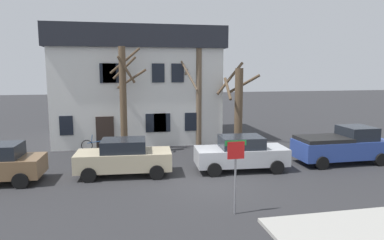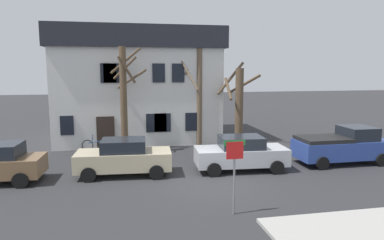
{
  "view_description": "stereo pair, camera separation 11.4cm",
  "coord_description": "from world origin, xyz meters",
  "px_view_note": "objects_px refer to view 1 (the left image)",
  "views": [
    {
      "loc": [
        -3.82,
        -14.33,
        5.05
      ],
      "look_at": [
        -0.26,
        2.96,
        2.47
      ],
      "focal_mm": 32.68,
      "sensor_mm": 36.0,
      "label": 1
    },
    {
      "loc": [
        -3.7,
        -14.35,
        5.05
      ],
      "look_at": [
        -0.26,
        2.96,
        2.47
      ],
      "focal_mm": 32.68,
      "sensor_mm": 36.0,
      "label": 2
    }
  ],
  "objects_px": {
    "tree_bare_far": "(238,104)",
    "pickup_truck_blue": "(342,146)",
    "car_beige_sedan": "(124,157)",
    "bicycle_leaning": "(95,145)",
    "tree_bare_near": "(124,97)",
    "car_silver_sedan": "(241,153)",
    "building_main": "(137,84)",
    "tree_bare_mid": "(197,90)",
    "street_sign_pole": "(236,163)"
  },
  "relations": [
    {
      "from": "car_silver_sedan",
      "to": "pickup_truck_blue",
      "type": "distance_m",
      "value": 5.82
    },
    {
      "from": "building_main",
      "to": "tree_bare_far",
      "type": "xyz_separation_m",
      "value": [
        6.28,
        -4.51,
        -1.19
      ]
    },
    {
      "from": "tree_bare_far",
      "to": "pickup_truck_blue",
      "type": "relative_size",
      "value": 1.1
    },
    {
      "from": "tree_bare_far",
      "to": "car_silver_sedan",
      "type": "relative_size",
      "value": 1.19
    },
    {
      "from": "building_main",
      "to": "tree_bare_near",
      "type": "height_order",
      "value": "building_main"
    },
    {
      "from": "car_beige_sedan",
      "to": "bicycle_leaning",
      "type": "bearing_deg",
      "value": 107.27
    },
    {
      "from": "building_main",
      "to": "street_sign_pole",
      "type": "height_order",
      "value": "building_main"
    },
    {
      "from": "tree_bare_far",
      "to": "building_main",
      "type": "bearing_deg",
      "value": 144.3
    },
    {
      "from": "tree_bare_far",
      "to": "pickup_truck_blue",
      "type": "bearing_deg",
      "value": -50.37
    },
    {
      "from": "tree_bare_far",
      "to": "car_beige_sedan",
      "type": "bearing_deg",
      "value": -146.07
    },
    {
      "from": "pickup_truck_blue",
      "to": "building_main",
      "type": "bearing_deg",
      "value": 137.55
    },
    {
      "from": "pickup_truck_blue",
      "to": "tree_bare_near",
      "type": "bearing_deg",
      "value": 158.2
    },
    {
      "from": "building_main",
      "to": "bicycle_leaning",
      "type": "distance_m",
      "value": 6.1
    },
    {
      "from": "car_beige_sedan",
      "to": "car_silver_sedan",
      "type": "xyz_separation_m",
      "value": [
        5.77,
        -0.31,
        -0.01
      ]
    },
    {
      "from": "tree_bare_near",
      "to": "car_beige_sedan",
      "type": "distance_m",
      "value": 5.17
    },
    {
      "from": "car_beige_sedan",
      "to": "street_sign_pole",
      "type": "xyz_separation_m",
      "value": [
        3.74,
        -5.42,
        0.98
      ]
    },
    {
      "from": "tree_bare_mid",
      "to": "pickup_truck_blue",
      "type": "relative_size",
      "value": 1.54
    },
    {
      "from": "tree_bare_near",
      "to": "tree_bare_mid",
      "type": "height_order",
      "value": "tree_bare_mid"
    },
    {
      "from": "tree_bare_mid",
      "to": "tree_bare_far",
      "type": "xyz_separation_m",
      "value": [
        2.51,
        -0.98,
        -0.9
      ]
    },
    {
      "from": "tree_bare_far",
      "to": "pickup_truck_blue",
      "type": "height_order",
      "value": "tree_bare_far"
    },
    {
      "from": "tree_bare_far",
      "to": "car_beige_sedan",
      "type": "xyz_separation_m",
      "value": [
        -7.39,
        -4.97,
        -1.92
      ]
    },
    {
      "from": "car_beige_sedan",
      "to": "pickup_truck_blue",
      "type": "bearing_deg",
      "value": -0.51
    },
    {
      "from": "building_main",
      "to": "tree_bare_mid",
      "type": "xyz_separation_m",
      "value": [
        3.77,
        -3.53,
        -0.29
      ]
    },
    {
      "from": "tree_bare_mid",
      "to": "bicycle_leaning",
      "type": "xyz_separation_m",
      "value": [
        -6.57,
        -0.51,
        -3.32
      ]
    },
    {
      "from": "tree_bare_mid",
      "to": "car_beige_sedan",
      "type": "relative_size",
      "value": 1.68
    },
    {
      "from": "tree_bare_mid",
      "to": "car_silver_sedan",
      "type": "distance_m",
      "value": 6.92
    },
    {
      "from": "tree_bare_near",
      "to": "car_silver_sedan",
      "type": "relative_size",
      "value": 1.37
    },
    {
      "from": "car_beige_sedan",
      "to": "tree_bare_mid",
      "type": "bearing_deg",
      "value": 50.67
    },
    {
      "from": "building_main",
      "to": "pickup_truck_blue",
      "type": "bearing_deg",
      "value": -42.45
    },
    {
      "from": "tree_bare_near",
      "to": "pickup_truck_blue",
      "type": "height_order",
      "value": "tree_bare_near"
    },
    {
      "from": "car_beige_sedan",
      "to": "tree_bare_near",
      "type": "bearing_deg",
      "value": 88.58
    },
    {
      "from": "building_main",
      "to": "car_beige_sedan",
      "type": "distance_m",
      "value": 10.04
    },
    {
      "from": "building_main",
      "to": "car_beige_sedan",
      "type": "xyz_separation_m",
      "value": [
        -1.11,
        -9.48,
        -3.11
      ]
    },
    {
      "from": "building_main",
      "to": "tree_bare_mid",
      "type": "bearing_deg",
      "value": -43.14
    },
    {
      "from": "car_beige_sedan",
      "to": "bicycle_leaning",
      "type": "height_order",
      "value": "car_beige_sedan"
    },
    {
      "from": "tree_bare_near",
      "to": "street_sign_pole",
      "type": "height_order",
      "value": "tree_bare_near"
    },
    {
      "from": "building_main",
      "to": "bicycle_leaning",
      "type": "relative_size",
      "value": 6.61
    },
    {
      "from": "car_silver_sedan",
      "to": "pickup_truck_blue",
      "type": "bearing_deg",
      "value": 2.01
    },
    {
      "from": "building_main",
      "to": "car_silver_sedan",
      "type": "bearing_deg",
      "value": -64.55
    },
    {
      "from": "tree_bare_near",
      "to": "street_sign_pole",
      "type": "xyz_separation_m",
      "value": [
        3.62,
        -9.91,
        -1.58
      ]
    },
    {
      "from": "tree_bare_near",
      "to": "car_beige_sedan",
      "type": "height_order",
      "value": "tree_bare_near"
    },
    {
      "from": "building_main",
      "to": "pickup_truck_blue",
      "type": "relative_size",
      "value": 2.3
    },
    {
      "from": "tree_bare_mid",
      "to": "street_sign_pole",
      "type": "xyz_separation_m",
      "value": [
        -1.14,
        -11.38,
        -1.84
      ]
    },
    {
      "from": "tree_bare_near",
      "to": "pickup_truck_blue",
      "type": "distance_m",
      "value": 12.6
    },
    {
      "from": "building_main",
      "to": "tree_bare_mid",
      "type": "relative_size",
      "value": 1.49
    },
    {
      "from": "tree_bare_near",
      "to": "street_sign_pole",
      "type": "bearing_deg",
      "value": -69.92
    },
    {
      "from": "tree_bare_near",
      "to": "car_beige_sedan",
      "type": "bearing_deg",
      "value": -91.42
    },
    {
      "from": "tree_bare_mid",
      "to": "car_silver_sedan",
      "type": "bearing_deg",
      "value": -81.9
    },
    {
      "from": "building_main",
      "to": "tree_bare_far",
      "type": "bearing_deg",
      "value": -35.7
    },
    {
      "from": "tree_bare_near",
      "to": "pickup_truck_blue",
      "type": "bearing_deg",
      "value": -21.8
    }
  ]
}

